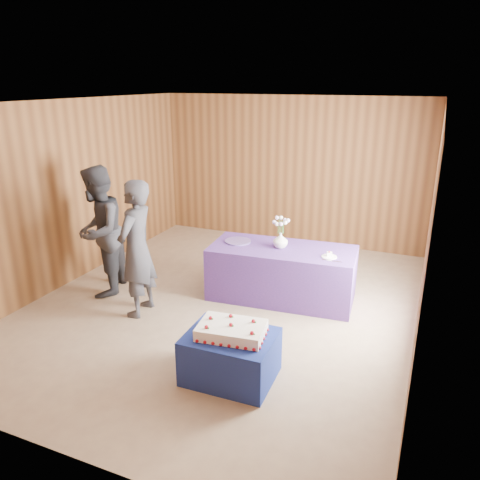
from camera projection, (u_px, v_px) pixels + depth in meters
The scene contains 13 objects.
ground at pixel (223, 305), 6.48m from camera, with size 6.00×6.00×0.00m, color tan.
room_shell at pixel (221, 176), 5.90m from camera, with size 5.04×6.04×2.72m.
cake_table at pixel (230, 356), 4.83m from camera, with size 0.90×0.70×0.50m, color navy.
serving_table at pixel (282, 273), 6.58m from camera, with size 2.00×0.90×0.75m, color #572F83.
sheet_cake at pixel (232, 330), 4.72m from camera, with size 0.75×0.56×0.16m.
vase at pixel (280, 240), 6.44m from camera, with size 0.20×0.20×0.21m, color silver.
flower_spray at pixel (281, 222), 6.36m from camera, with size 0.25×0.24×0.19m.
platter at pixel (238, 241), 6.70m from camera, with size 0.37×0.37×0.02m, color #614A95.
plate at pixel (329, 257), 6.13m from camera, with size 0.20×0.20×0.01m, color white.
cake_slice at pixel (329, 254), 6.11m from camera, with size 0.08×0.08×0.08m.
knife at pixel (332, 261), 6.00m from camera, with size 0.26×0.02×0.00m, color silver.
guest_left at pixel (137, 249), 5.99m from camera, with size 0.66×0.43×1.80m, color #373841.
guest_right at pixel (99, 232), 6.57m from camera, with size 0.90×0.70×1.86m, color #32343D.
Camera 1 is at (2.48, -5.29, 2.97)m, focal length 35.00 mm.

